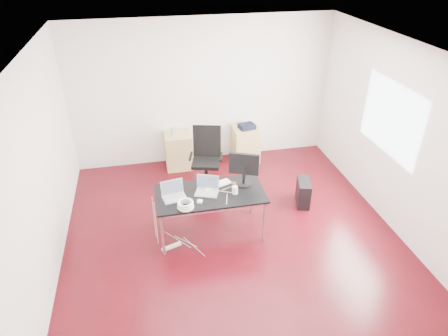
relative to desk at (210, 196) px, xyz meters
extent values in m
plane|color=#39060D|center=(0.31, -0.08, -0.68)|extent=(5.00, 5.00, 0.00)
plane|color=silver|center=(0.31, -0.08, 2.12)|extent=(5.00, 5.00, 0.00)
plane|color=silver|center=(0.31, 2.42, 0.72)|extent=(5.00, 0.00, 5.00)
plane|color=silver|center=(0.31, -2.58, 0.72)|extent=(5.00, 0.00, 5.00)
plane|color=silver|center=(-2.19, -0.08, 0.72)|extent=(0.00, 5.00, 5.00)
plane|color=silver|center=(2.81, -0.08, 0.72)|extent=(0.00, 5.00, 5.00)
plane|color=white|center=(2.79, 0.12, 0.92)|extent=(0.00, 1.50, 1.50)
cube|color=black|center=(0.00, 0.00, 0.04)|extent=(1.60, 0.80, 0.03)
cube|color=silver|center=(-0.75, -0.35, -0.33)|extent=(0.04, 0.04, 0.70)
cube|color=silver|center=(-0.75, 0.35, -0.33)|extent=(0.04, 0.04, 0.70)
cube|color=silver|center=(0.75, -0.35, -0.33)|extent=(0.04, 0.04, 0.70)
cube|color=silver|center=(0.75, 0.35, -0.33)|extent=(0.04, 0.04, 0.70)
cylinder|color=black|center=(0.16, 1.31, -0.44)|extent=(0.06, 0.06, 0.47)
cube|color=black|center=(0.16, 1.31, -0.18)|extent=(0.58, 0.57, 0.06)
cube|color=black|center=(0.22, 1.52, 0.13)|extent=(0.47, 0.21, 0.55)
cube|color=tan|center=(-0.25, 2.15, -0.33)|extent=(0.50, 0.50, 0.70)
cube|color=tan|center=(1.11, 2.15, -0.33)|extent=(0.50, 0.50, 0.70)
cube|color=black|center=(1.68, 0.44, -0.46)|extent=(0.31, 0.49, 0.44)
cylinder|color=black|center=(0.47, 2.17, -0.54)|extent=(0.29, 0.29, 0.28)
cube|color=white|center=(-0.64, -0.24, -0.66)|extent=(0.30, 0.16, 0.04)
cube|color=silver|center=(-0.52, -0.04, 0.06)|extent=(0.37, 0.29, 0.01)
cube|color=silver|center=(-0.54, 0.07, 0.18)|extent=(0.33, 0.10, 0.22)
cube|color=#475166|center=(-0.54, 0.06, 0.18)|extent=(0.29, 0.09, 0.18)
cube|color=silver|center=(-0.05, -0.01, 0.06)|extent=(0.39, 0.33, 0.01)
cube|color=silver|center=(-0.01, 0.10, 0.18)|extent=(0.32, 0.16, 0.22)
cube|color=#475166|center=(-0.01, 0.10, 0.18)|extent=(0.28, 0.14, 0.18)
cylinder|color=black|center=(0.55, 0.14, 0.06)|extent=(0.26, 0.26, 0.02)
cylinder|color=black|center=(0.55, 0.14, 0.22)|extent=(0.05, 0.05, 0.30)
cube|color=black|center=(0.55, 0.16, 0.39)|extent=(0.43, 0.22, 0.34)
cube|color=#475166|center=(0.55, 0.18, 0.39)|extent=(0.37, 0.16, 0.29)
cube|color=white|center=(0.14, 0.18, 0.06)|extent=(0.46, 0.29, 0.02)
cylinder|color=white|center=(0.35, -0.09, 0.11)|extent=(0.11, 0.11, 0.12)
cylinder|color=#543A1C|center=(0.37, 0.05, 0.10)|extent=(0.08, 0.08, 0.10)
torus|color=white|center=(-0.39, -0.29, 0.07)|extent=(0.24, 0.24, 0.04)
torus|color=white|center=(-0.39, -0.29, 0.11)|extent=(0.23, 0.23, 0.04)
torus|color=white|center=(-0.39, -0.29, 0.14)|extent=(0.22, 0.22, 0.04)
cube|color=white|center=(-0.18, -0.20, 0.07)|extent=(0.09, 0.09, 0.03)
cube|color=#9E9E9E|center=(-0.31, 2.11, 0.11)|extent=(0.11, 0.10, 0.18)
cube|color=black|center=(1.12, 2.13, 0.07)|extent=(0.34, 0.30, 0.09)
camera|label=1|loc=(-0.80, -4.79, 3.34)|focal=32.00mm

